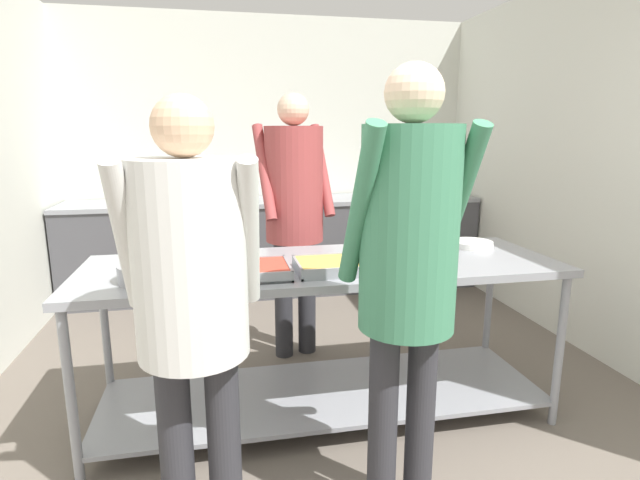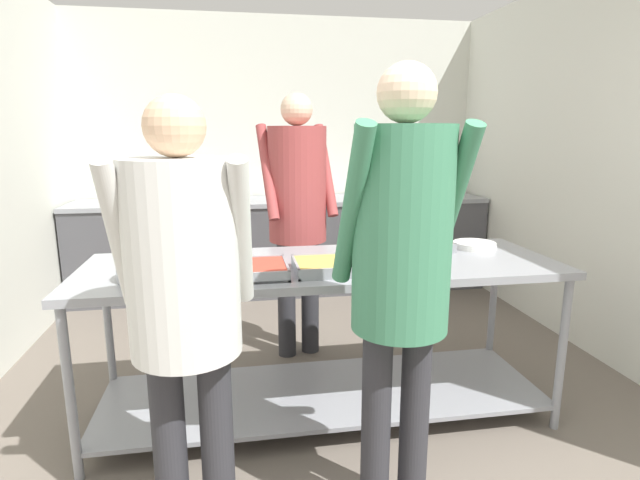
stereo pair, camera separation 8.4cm
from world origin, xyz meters
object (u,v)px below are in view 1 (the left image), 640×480
Objects in this scene: guest_serving_right at (191,284)px; cook_behind_counter at (294,199)px; serving_tray_roast at (247,271)px; serving_tray_greens at (345,265)px; plate_stack at (472,244)px; water_bottle at (189,187)px; serving_tray_vegetables at (411,245)px; sauce_pan at (149,271)px; guest_serving_left at (408,253)px.

cook_behind_counter is (0.60, 1.54, 0.08)m from guest_serving_right.
serving_tray_roast and serving_tray_greens have the same top height.
plate_stack is (1.35, 0.35, -0.01)m from serving_tray_roast.
plate_stack is 2.70m from water_bottle.
serving_tray_vegetables is 0.37m from plate_stack.
water_bottle is at bearing 129.99° from plate_stack.
cook_behind_counter is at bearing 49.36° from sauce_pan.
guest_serving_left is (1.01, -0.64, 0.19)m from sauce_pan.
water_bottle reaches higher than plate_stack.
plate_stack is 1.83m from guest_serving_right.
serving_tray_roast and serving_tray_vegetables have the same top height.
guest_serving_right is at bearing -69.31° from sauce_pan.
serving_tray_roast is at bearing 132.02° from guest_serving_left.
guest_serving_left is (-0.42, -1.00, 0.21)m from serving_tray_vegetables.
guest_serving_right is at bearing -87.04° from water_bottle.
guest_serving_right reaches higher than water_bottle.
water_bottle is (-0.76, 1.44, -0.06)m from cook_behind_counter.
serving_tray_roast is 2.45m from water_bottle.
serving_tray_vegetables is at bearing 175.38° from plate_stack.
cook_behind_counter is (-0.60, 0.59, 0.21)m from serving_tray_vegetables.
guest_serving_right is (-0.71, -0.57, 0.12)m from serving_tray_greens.
cook_behind_counter is at bearing 135.44° from serving_tray_vegetables.
serving_tray_greens is (0.93, -0.01, -0.02)m from sauce_pan.
serving_tray_greens is at bearing 0.22° from serving_tray_roast.
cook_behind_counter reaches higher than plate_stack.
guest_serving_right is 0.93× the size of cook_behind_counter.
guest_serving_right is at bearing -141.70° from serving_tray_vegetables.
plate_stack is 0.14× the size of cook_behind_counter.
sauce_pan is 1.21m from guest_serving_left.
serving_tray_greens is at bearing -83.73° from cook_behind_counter.
serving_tray_greens is 0.92m from guest_serving_right.
sauce_pan reaches higher than serving_tray_vegetables.
water_bottle reaches higher than sauce_pan.
cook_behind_counter reaches higher than serving_tray_greens.
guest_serving_left is at bearing -83.43° from cook_behind_counter.
sauce_pan is at bearing -169.40° from plate_stack.
guest_serving_right is 1.66m from cook_behind_counter.
serving_tray_roast is 0.23× the size of guest_serving_left.
water_bottle is at bearing 117.68° from cook_behind_counter.
serving_tray_greens is 0.27× the size of cook_behind_counter.
cook_behind_counter reaches higher than guest_serving_left.
serving_tray_vegetables reaches higher than plate_stack.
sauce_pan is at bearing -165.56° from serving_tray_vegetables.
plate_stack is at bearing 50.88° from guest_serving_left.
cook_behind_counter is at bearing 68.67° from guest_serving_right.
serving_tray_roast is at bearing -111.23° from cook_behind_counter.
serving_tray_greens is at bearing -142.59° from serving_tray_vegetables.
guest_serving_right is (0.22, -0.58, 0.10)m from sauce_pan.
sauce_pan is at bearing 110.69° from guest_serving_right.
serving_tray_roast is 1.05m from serving_tray_vegetables.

